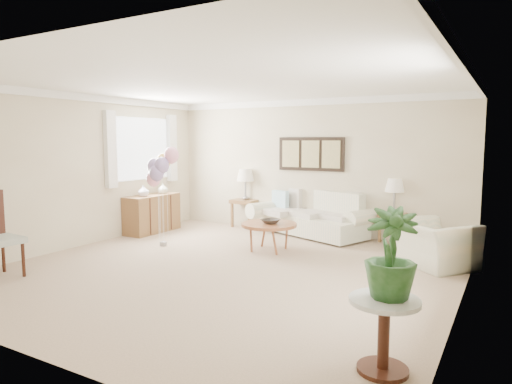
% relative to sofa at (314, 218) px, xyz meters
% --- Properties ---
extents(ground_plane, '(6.00, 6.00, 0.00)m').
position_rel_sofa_xyz_m(ground_plane, '(-0.14, -2.82, -0.34)').
color(ground_plane, tan).
extents(room_shell, '(6.04, 6.04, 2.60)m').
position_rel_sofa_xyz_m(room_shell, '(-0.25, -2.73, 1.29)').
color(room_shell, beige).
rests_on(room_shell, ground).
extents(wall_art_triptych, '(1.35, 0.06, 0.65)m').
position_rel_sofa_xyz_m(wall_art_triptych, '(-0.14, 0.14, 1.21)').
color(wall_art_triptych, black).
rests_on(wall_art_triptych, ground).
extents(sofa, '(2.59, 1.56, 0.85)m').
position_rel_sofa_xyz_m(sofa, '(0.00, 0.00, 0.00)').
color(sofa, beige).
rests_on(sofa, ground).
extents(end_table_left, '(0.53, 0.48, 0.58)m').
position_rel_sofa_xyz_m(end_table_left, '(-1.58, 0.08, 0.15)').
color(end_table_left, brown).
rests_on(end_table_left, ground).
extents(end_table_right, '(0.49, 0.45, 0.54)m').
position_rel_sofa_xyz_m(end_table_right, '(1.47, 0.17, 0.11)').
color(end_table_right, brown).
rests_on(end_table_right, ground).
extents(lamp_left, '(0.36, 0.36, 0.64)m').
position_rel_sofa_xyz_m(lamp_left, '(-1.58, 0.08, 0.73)').
color(lamp_left, gray).
rests_on(lamp_left, end_table_left).
extents(lamp_right, '(0.34, 0.34, 0.60)m').
position_rel_sofa_xyz_m(lamp_right, '(1.47, 0.17, 0.66)').
color(lamp_right, gray).
rests_on(lamp_right, end_table_right).
extents(coffee_table, '(0.91, 0.91, 0.46)m').
position_rel_sofa_xyz_m(coffee_table, '(-0.15, -1.56, 0.09)').
color(coffee_table, brown).
rests_on(coffee_table, ground).
extents(decor_bowl, '(0.36, 0.36, 0.07)m').
position_rel_sofa_xyz_m(decor_bowl, '(-0.11, -1.57, 0.16)').
color(decor_bowl, '#2B2520').
rests_on(decor_bowl, coffee_table).
extents(armchair, '(1.34, 1.32, 0.65)m').
position_rel_sofa_xyz_m(armchair, '(2.36, -1.21, -0.01)').
color(armchair, beige).
rests_on(armchair, ground).
extents(side_table, '(0.55, 0.55, 0.60)m').
position_rel_sofa_xyz_m(side_table, '(2.50, -4.61, 0.11)').
color(side_table, silver).
rests_on(side_table, ground).
extents(potted_plant, '(0.50, 0.50, 0.71)m').
position_rel_sofa_xyz_m(potted_plant, '(2.52, -4.58, 0.61)').
color(potted_plant, '#164416').
rests_on(potted_plant, side_table).
extents(credenza, '(0.46, 1.20, 0.74)m').
position_rel_sofa_xyz_m(credenza, '(-2.90, -1.32, 0.03)').
color(credenza, brown).
rests_on(credenza, ground).
extents(vase_white, '(0.26, 0.26, 0.21)m').
position_rel_sofa_xyz_m(vase_white, '(-2.88, -1.57, 0.51)').
color(vase_white, silver).
rests_on(vase_white, credenza).
extents(vase_sage, '(0.24, 0.24, 0.21)m').
position_rel_sofa_xyz_m(vase_sage, '(-2.88, -1.02, 0.51)').
color(vase_sage, beige).
rests_on(vase_sage, credenza).
extents(balloon_cluster, '(0.55, 0.49, 1.71)m').
position_rel_sofa_xyz_m(balloon_cluster, '(-1.92, -2.16, 1.03)').
color(balloon_cluster, gray).
rests_on(balloon_cluster, ground).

